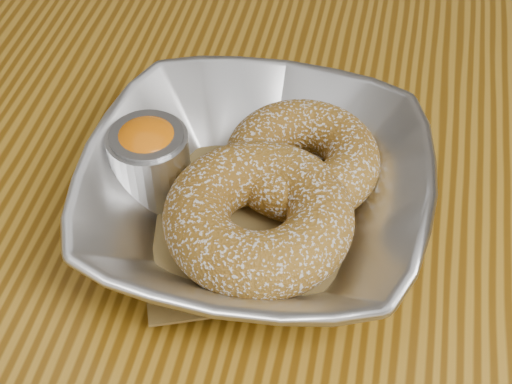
% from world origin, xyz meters
% --- Properties ---
extents(table, '(1.20, 0.80, 0.75)m').
position_xyz_m(table, '(0.00, 0.00, 0.65)').
color(table, '#895D15').
rests_on(table, ground_plane).
extents(serving_bowl, '(0.21, 0.21, 0.05)m').
position_xyz_m(serving_bowl, '(0.04, -0.05, 0.78)').
color(serving_bowl, silver).
rests_on(serving_bowl, table).
extents(parchment, '(0.19, 0.19, 0.00)m').
position_xyz_m(parchment, '(0.04, -0.05, 0.76)').
color(parchment, olive).
rests_on(parchment, table).
extents(donut_back, '(0.10, 0.10, 0.04)m').
position_xyz_m(donut_back, '(0.06, -0.02, 0.78)').
color(donut_back, '#8D5D1C').
rests_on(donut_back, parchment).
extents(donut_front, '(0.12, 0.12, 0.04)m').
position_xyz_m(donut_front, '(0.05, -0.07, 0.78)').
color(donut_front, '#8D5D1C').
rests_on(donut_front, parchment).
extents(ramekin, '(0.05, 0.05, 0.05)m').
position_xyz_m(ramekin, '(-0.03, -0.04, 0.79)').
color(ramekin, silver).
rests_on(ramekin, table).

